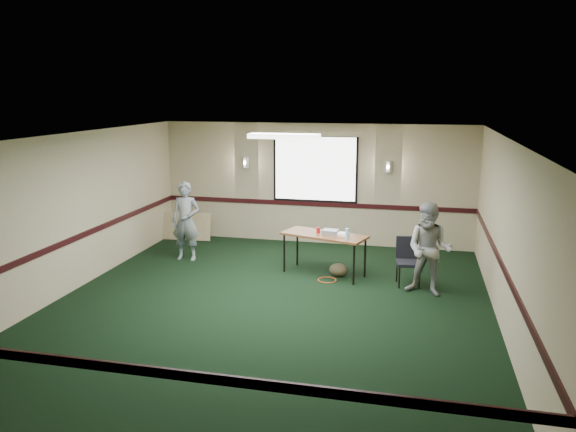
% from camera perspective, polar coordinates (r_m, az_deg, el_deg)
% --- Properties ---
extents(ground, '(8.00, 8.00, 0.00)m').
position_cam_1_polar(ground, '(9.16, -1.86, -9.08)').
color(ground, black).
rests_on(ground, ground).
extents(room_shell, '(8.00, 8.02, 8.00)m').
position_cam_1_polar(room_shell, '(10.73, 0.99, 2.91)').
color(room_shell, tan).
rests_on(room_shell, ground).
extents(folding_table, '(1.68, 1.07, 0.78)m').
position_cam_1_polar(folding_table, '(10.46, 3.71, -2.15)').
color(folding_table, brown).
rests_on(folding_table, ground).
extents(projector, '(0.30, 0.26, 0.09)m').
position_cam_1_polar(projector, '(10.41, 4.32, -1.66)').
color(projector, gray).
rests_on(projector, folding_table).
extents(game_console, '(0.25, 0.22, 0.05)m').
position_cam_1_polar(game_console, '(10.35, 5.55, -1.86)').
color(game_console, white).
rests_on(game_console, folding_table).
extents(red_cup, '(0.07, 0.07, 0.11)m').
position_cam_1_polar(red_cup, '(10.50, 3.09, -1.47)').
color(red_cup, '#AF0B0E').
rests_on(red_cup, folding_table).
extents(water_bottle, '(0.06, 0.06, 0.21)m').
position_cam_1_polar(water_bottle, '(10.05, 6.02, -1.85)').
color(water_bottle, '#92D0EF').
rests_on(water_bottle, folding_table).
extents(duffel_bag, '(0.42, 0.37, 0.25)m').
position_cam_1_polar(duffel_bag, '(10.55, 5.16, -5.47)').
color(duffel_bag, '#4C432B').
rests_on(duffel_bag, ground).
extents(cable_coil, '(0.43, 0.43, 0.02)m').
position_cam_1_polar(cable_coil, '(10.34, 3.99, -6.49)').
color(cable_coil, '#E4511C').
rests_on(cable_coil, ground).
extents(folded_table, '(1.26, 0.28, 0.64)m').
position_cam_1_polar(folded_table, '(13.25, -10.49, -1.01)').
color(folded_table, tan).
rests_on(folded_table, ground).
extents(conference_chair, '(0.48, 0.49, 0.85)m').
position_cam_1_polar(conference_chair, '(10.22, 12.10, -4.10)').
color(conference_chair, black).
rests_on(conference_chair, ground).
extents(person_left, '(0.60, 0.41, 1.61)m').
position_cam_1_polar(person_left, '(11.56, -10.33, -0.51)').
color(person_left, '#38577C').
rests_on(person_left, ground).
extents(person_right, '(0.90, 0.78, 1.58)m').
position_cam_1_polar(person_right, '(9.70, 14.15, -3.30)').
color(person_right, '#748AB4').
rests_on(person_right, ground).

